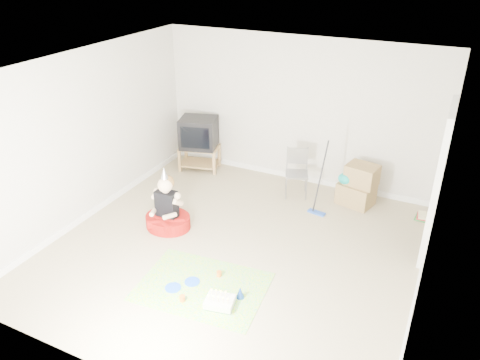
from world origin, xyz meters
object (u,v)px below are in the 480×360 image
at_px(crt_tv, 199,133).
at_px(cardboard_boxes, 358,186).
at_px(folding_chair, 297,174).
at_px(birthday_cake, 220,302).
at_px(tv_stand, 200,156).
at_px(seated_woman, 168,215).

xyz_separation_m(crt_tv, cardboard_boxes, (3.05, -0.04, -0.41)).
height_order(crt_tv, cardboard_boxes, crt_tv).
height_order(folding_chair, birthday_cake, folding_chair).
bearing_deg(cardboard_boxes, tv_stand, 179.30).
bearing_deg(birthday_cake, folding_chair, 92.22).
distance_m(crt_tv, seated_woman, 2.18).
height_order(cardboard_boxes, birthday_cake, cardboard_boxes).
relative_size(folding_chair, birthday_cake, 2.16).
height_order(tv_stand, folding_chair, folding_chair).
height_order(tv_stand, cardboard_boxes, cardboard_boxes).
xyz_separation_m(crt_tv, birthday_cake, (2.15, -3.23, -0.70)).
distance_m(folding_chair, birthday_cake, 3.05).
bearing_deg(cardboard_boxes, seated_woman, -140.78).
xyz_separation_m(crt_tv, seated_woman, (0.61, -2.03, -0.52)).
bearing_deg(tv_stand, crt_tv, 180.00).
relative_size(folding_chair, seated_woman, 0.83).
height_order(cardboard_boxes, seated_woman, seated_woman).
relative_size(crt_tv, cardboard_boxes, 0.93).
bearing_deg(seated_woman, tv_stand, 106.83).
bearing_deg(crt_tv, folding_chair, -21.56).
bearing_deg(folding_chair, birthday_cake, -87.78).
bearing_deg(tv_stand, cardboard_boxes, -0.70).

